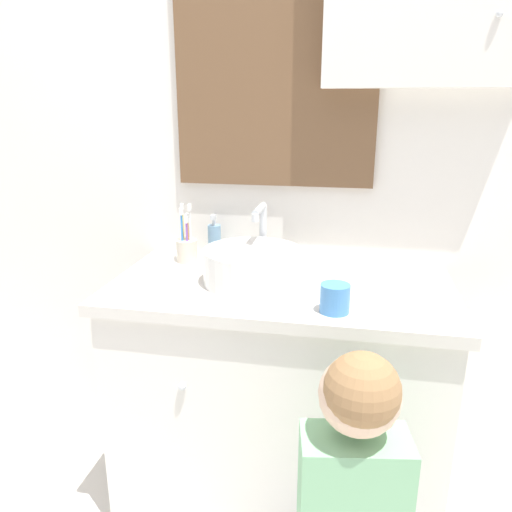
{
  "coord_description": "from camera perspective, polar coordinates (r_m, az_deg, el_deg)",
  "views": [
    {
      "loc": [
        0.2,
        -1.09,
        1.31
      ],
      "look_at": [
        -0.07,
        0.28,
        0.89
      ],
      "focal_mm": 35.0,
      "sensor_mm": 36.0,
      "label": 1
    }
  ],
  "objects": [
    {
      "name": "sink_basin",
      "position": [
        1.52,
        -0.33,
        -0.98
      ],
      "size": [
        0.3,
        0.35,
        0.22
      ],
      "color": "white",
      "rests_on": "vanity_counter"
    },
    {
      "name": "soap_dispenser",
      "position": [
        1.76,
        -4.77,
        1.73
      ],
      "size": [
        0.05,
        0.05,
        0.16
      ],
      "color": "#6B93B2",
      "rests_on": "vanity_counter"
    },
    {
      "name": "toothbrush_holder",
      "position": [
        1.73,
        -7.91,
        0.93
      ],
      "size": [
        0.07,
        0.07,
        0.2
      ],
      "color": "beige",
      "rests_on": "vanity_counter"
    },
    {
      "name": "child_figure",
      "position": [
        1.22,
        11.04,
        -25.62
      ],
      "size": [
        0.25,
        0.44,
        0.85
      ],
      "color": "slate",
      "rests_on": "ground_plane"
    },
    {
      "name": "vanity_counter",
      "position": [
        1.7,
        2.61,
        -15.69
      ],
      "size": [
        1.03,
        0.55,
        0.79
      ],
      "color": "silver",
      "rests_on": "ground_plane"
    },
    {
      "name": "wall_back",
      "position": [
        1.72,
        5.6,
        16.48
      ],
      "size": [
        3.2,
        0.18,
        2.5
      ],
      "color": "silver",
      "rests_on": "ground_plane"
    },
    {
      "name": "drinking_cup",
      "position": [
        1.32,
        9.0,
        -4.8
      ],
      "size": [
        0.08,
        0.08,
        0.08
      ],
      "primitive_type": "cylinder",
      "color": "#4789D1",
      "rests_on": "vanity_counter"
    }
  ]
}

